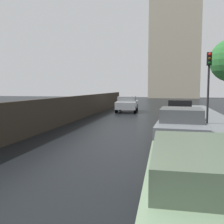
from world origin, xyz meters
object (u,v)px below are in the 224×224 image
(car_black_far_ahead, at_px, (179,110))
(car_silver_far_lane, at_px, (127,104))
(traffic_light, at_px, (209,74))
(car_green_behind_camera, at_px, (204,190))
(car_grey_near_kerb, at_px, (181,125))

(car_black_far_ahead, bearing_deg, car_silver_far_lane, 128.78)
(car_black_far_ahead, bearing_deg, traffic_light, -51.51)
(car_green_behind_camera, height_order, traffic_light, traffic_light)
(car_black_far_ahead, distance_m, car_green_behind_camera, 14.11)
(car_green_behind_camera, xyz_separation_m, traffic_light, (1.75, 12.10, 2.27))
(car_black_far_ahead, bearing_deg, car_green_behind_camera, -89.70)
(car_grey_near_kerb, height_order, car_black_far_ahead, car_black_far_ahead)
(car_grey_near_kerb, relative_size, traffic_light, 1.12)
(car_green_behind_camera, relative_size, traffic_light, 1.09)
(car_grey_near_kerb, bearing_deg, car_green_behind_camera, -87.21)
(car_black_far_ahead, bearing_deg, car_grey_near_kerb, -90.59)
(car_grey_near_kerb, xyz_separation_m, car_silver_far_lane, (-4.29, 13.17, 0.03))
(car_silver_far_lane, distance_m, traffic_light, 10.20)
(car_black_far_ahead, height_order, car_green_behind_camera, car_black_far_ahead)
(car_grey_near_kerb, xyz_separation_m, car_green_behind_camera, (0.00, -6.82, 0.03))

